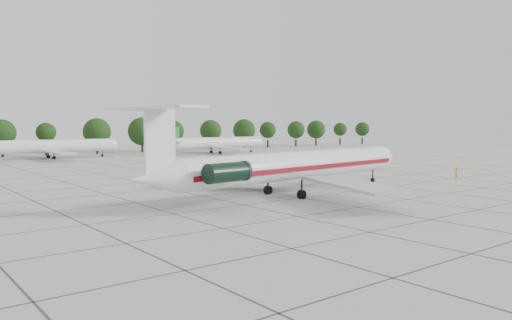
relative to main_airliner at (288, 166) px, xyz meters
The scene contains 7 objects.
ground 6.88m from the main_airliner, 87.73° to the left, with size 260.00×260.00×0.00m, color #ACADA5.
apron_joints 21.23m from the main_airliner, 89.35° to the left, with size 170.00×170.00×0.02m, color #383838.
main_airliner is the anchor object (origin of this frame).
ground_crew 31.26m from the main_airliner, ahead, with size 0.63×0.41×1.72m, color orange.
bg_airliner_c 78.48m from the main_airliner, 92.11° to the left, with size 28.24×27.20×7.40m.
bg_airliner_d 81.68m from the main_airliner, 61.80° to the left, with size 28.24×27.20×7.40m.
tree_line 91.70m from the main_airliner, 97.17° to the left, with size 249.86×8.44×10.22m.
Camera 1 is at (-37.73, -47.92, 8.19)m, focal length 35.00 mm.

